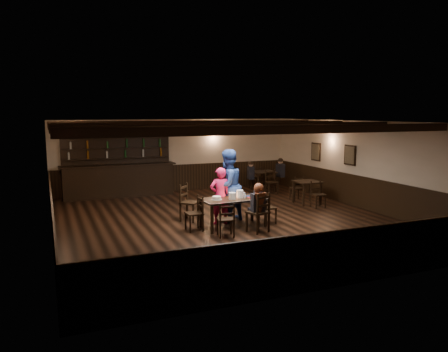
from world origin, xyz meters
name	(u,v)px	position (x,y,z in m)	size (l,w,h in m)	color
ground	(227,220)	(0.00, 0.00, 0.00)	(10.00, 10.00, 0.00)	black
room_shell	(227,157)	(0.01, 0.04, 1.75)	(9.02, 10.02, 2.71)	beige
dining_table	(233,201)	(-0.12, -0.69, 0.68)	(1.71, 0.94, 0.75)	black
chair_near_left	(226,217)	(-0.65, -1.49, 0.49)	(0.45, 0.43, 0.83)	black
chair_near_right	(260,210)	(0.28, -1.44, 0.58)	(0.58, 0.56, 1.00)	black
chair_end_left	(197,210)	(-1.09, -0.64, 0.52)	(0.40, 0.42, 0.88)	black
chair_end_right	(265,205)	(0.81, -0.69, 0.50)	(0.39, 0.41, 0.86)	black
chair_far_pushed	(187,199)	(-1.01, 0.43, 0.60)	(0.66, 0.66, 1.02)	black
woman_pink	(220,196)	(-0.31, -0.25, 0.76)	(0.55, 0.36, 1.52)	#DB1046
man_blue	(228,186)	(-0.02, -0.07, 0.99)	(0.96, 0.75, 1.97)	navy
seated_person	(258,200)	(0.25, -1.38, 0.82)	(0.33, 0.49, 0.80)	black
cake	(217,198)	(-0.57, -0.66, 0.79)	(0.27, 0.27, 0.09)	white
plate_stack_a	(232,196)	(-0.18, -0.77, 0.84)	(0.19, 0.19, 0.18)	white
plate_stack_b	(240,194)	(0.08, -0.66, 0.86)	(0.18, 0.18, 0.21)	white
tea_light	(231,197)	(-0.12, -0.56, 0.78)	(0.05, 0.05, 0.06)	#A5A8AD
salt_shaker	(245,196)	(0.18, -0.76, 0.80)	(0.04, 0.04, 0.09)	silver
pepper_shaker	(250,196)	(0.32, -0.77, 0.80)	(0.04, 0.04, 0.10)	#A5A8AD
drink_glass	(244,195)	(0.22, -0.59, 0.81)	(0.08, 0.08, 0.12)	silver
menu_red	(253,197)	(0.42, -0.74, 0.75)	(0.28, 0.19, 0.00)	maroon
menu_blue	(251,196)	(0.45, -0.54, 0.75)	(0.28, 0.20, 0.00)	#0E1F48
bar_counter	(118,176)	(-2.19, 4.72, 0.73)	(3.97, 0.70, 2.20)	black
back_table_a	(307,184)	(3.26, 1.07, 0.65)	(0.79, 0.79, 0.75)	black
back_table_b	(263,174)	(3.05, 3.72, 0.65)	(0.90, 0.90, 0.75)	black
bg_patron_left	(251,170)	(2.55, 3.79, 0.81)	(0.25, 0.36, 0.68)	black
bg_patron_right	(280,168)	(3.86, 3.86, 0.83)	(0.23, 0.36, 0.74)	black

